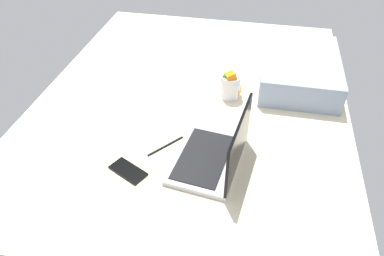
{
  "coord_description": "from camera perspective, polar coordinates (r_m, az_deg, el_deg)",
  "views": [
    {
      "loc": [
        136.31,
        27.76,
        115.03
      ],
      "look_at": [
        28.64,
        5.82,
        24.0
      ],
      "focal_mm": 34.13,
      "sensor_mm": 36.0,
      "label": 1
    }
  ],
  "objects": [
    {
      "name": "snack_cup",
      "position": [
        1.68,
        6.1,
        6.61
      ],
      "size": [
        9.52,
        9.53,
        13.91
      ],
      "color": "silver",
      "rests_on": "bed_mattress"
    },
    {
      "name": "bed_mattress",
      "position": [
        1.75,
        0.0,
        2.32
      ],
      "size": [
        180.0,
        140.0,
        18.0
      ],
      "primitive_type": "cube",
      "color": "beige",
      "rests_on": "ground"
    },
    {
      "name": "cell_phone",
      "position": [
        1.36,
        -9.97,
        -6.6
      ],
      "size": [
        12.43,
        15.56,
        0.8
      ],
      "primitive_type": "cube",
      "rotation": [
        0.0,
        0.0,
        2.67
      ],
      "color": "black",
      "rests_on": "bed_mattress"
    },
    {
      "name": "pillow",
      "position": [
        1.86,
        16.44,
        8.8
      ],
      "size": [
        52.0,
        36.0,
        13.0
      ],
      "primitive_type": "cube",
      "color": "#8C9EB7",
      "rests_on": "bed_mattress"
    },
    {
      "name": "charger_cable",
      "position": [
        1.44,
        -4.15,
        -2.83
      ],
      "size": [
        13.63,
        11.12,
        0.6
      ],
      "primitive_type": "cube",
      "rotation": [
        0.0,
        0.0,
        -0.68
      ],
      "color": "black",
      "rests_on": "bed_mattress"
    },
    {
      "name": "laptop",
      "position": [
        1.34,
        3.72,
        -4.23
      ],
      "size": [
        35.68,
        27.04,
        23.0
      ],
      "rotation": [
        0.0,
        0.0,
        -0.13
      ],
      "color": "#B7BABC",
      "rests_on": "bed_mattress"
    }
  ]
}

